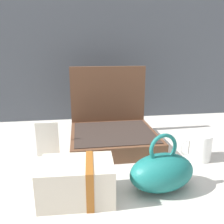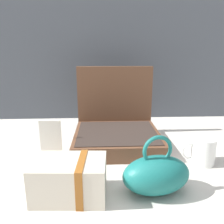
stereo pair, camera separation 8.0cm
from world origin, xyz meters
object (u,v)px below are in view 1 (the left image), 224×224
(open_suitcase, at_px, (112,128))
(info_card_left, at_px, (47,139))
(coffee_mug, at_px, (199,147))
(teal_pouch_handbag, at_px, (162,172))
(cream_toiletry_bag, at_px, (78,181))

(open_suitcase, relative_size, info_card_left, 2.62)
(coffee_mug, xyz_separation_m, info_card_left, (-0.57, 0.11, 0.02))
(teal_pouch_handbag, xyz_separation_m, info_card_left, (-0.36, 0.28, 0.01))
(teal_pouch_handbag, relative_size, coffee_mug, 1.77)
(open_suitcase, relative_size, teal_pouch_handbag, 1.65)
(coffee_mug, bearing_deg, teal_pouch_handbag, -141.45)
(open_suitcase, distance_m, teal_pouch_handbag, 0.39)
(cream_toiletry_bag, xyz_separation_m, coffee_mug, (0.45, 0.17, -0.01))
(cream_toiletry_bag, bearing_deg, open_suitcase, 68.56)
(coffee_mug, distance_m, info_card_left, 0.58)
(open_suitcase, height_order, teal_pouch_handbag, open_suitcase)
(open_suitcase, bearing_deg, info_card_left, -158.92)
(open_suitcase, relative_size, coffee_mug, 2.92)
(teal_pouch_handbag, distance_m, info_card_left, 0.46)
(open_suitcase, xyz_separation_m, cream_toiletry_bag, (-0.15, -0.39, -0.01))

